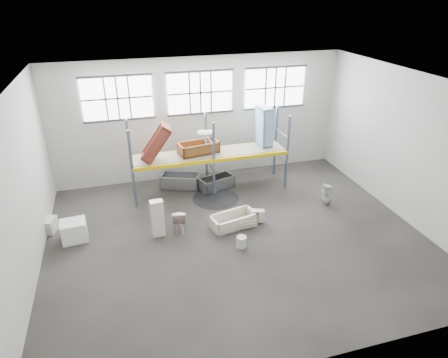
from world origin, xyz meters
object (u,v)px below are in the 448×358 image
object	(u,v)px
steel_tub_left	(180,181)
carton_near	(74,231)
bucket	(241,242)
toilet_white	(327,194)
rust_tub_flat	(198,148)
blue_tub_upright	(264,127)
toilet_beige	(179,219)
steel_tub_right	(216,183)
bathtub_beige	(233,220)
cistern_tall	(158,218)

from	to	relation	value
steel_tub_left	carton_near	world-z (taller)	carton_near
bucket	carton_near	size ratio (longest dim) A/B	0.47
toilet_white	steel_tub_left	xyz separation A→B (m)	(-5.04, 2.88, -0.13)
rust_tub_flat	blue_tub_upright	bearing A→B (deg)	1.49
toilet_beige	steel_tub_left	distance (m)	3.10
toilet_beige	steel_tub_right	world-z (taller)	toilet_beige
rust_tub_flat	blue_tub_upright	world-z (taller)	blue_tub_upright
toilet_beige	bucket	distance (m)	2.29
bathtub_beige	cistern_tall	distance (m)	2.56
cistern_tall	toilet_white	xyz separation A→B (m)	(6.34, 0.31, -0.23)
steel_tub_right	blue_tub_upright	bearing A→B (deg)	4.63
toilet_beige	cistern_tall	world-z (taller)	cistern_tall
toilet_white	blue_tub_upright	bearing A→B (deg)	-136.53
toilet_white	rust_tub_flat	bearing A→B (deg)	-108.85
steel_tub_left	steel_tub_right	size ratio (longest dim) A/B	1.10
toilet_white	bucket	xyz separation A→B (m)	(-3.92, -1.68, -0.23)
toilet_beige	toilet_white	distance (m)	5.63
blue_tub_upright	bucket	size ratio (longest dim) A/B	4.31
toilet_white	steel_tub_left	size ratio (longest dim) A/B	0.54
bathtub_beige	cistern_tall	world-z (taller)	cistern_tall
bathtub_beige	blue_tub_upright	size ratio (longest dim) A/B	0.98
bucket	blue_tub_upright	bearing A→B (deg)	61.43
bathtub_beige	rust_tub_flat	xyz separation A→B (m)	(-0.51, 2.94, 1.59)
bathtub_beige	carton_near	xyz separation A→B (m)	(-5.16, 0.65, 0.11)
cistern_tall	bucket	world-z (taller)	cistern_tall
toilet_beige	carton_near	world-z (taller)	toilet_beige
blue_tub_upright	carton_near	size ratio (longest dim) A/B	2.01
bathtub_beige	blue_tub_upright	bearing A→B (deg)	41.11
toilet_beige	rust_tub_flat	bearing A→B (deg)	-107.42
cistern_tall	carton_near	bearing A→B (deg)	166.11
steel_tub_left	toilet_white	bearing A→B (deg)	-29.75
steel_tub_left	blue_tub_upright	bearing A→B (deg)	-5.79
toilet_white	blue_tub_upright	distance (m)	3.61
bathtub_beige	steel_tub_right	size ratio (longest dim) A/B	1.11
toilet_white	steel_tub_left	bearing A→B (deg)	-108.97
cistern_tall	toilet_white	distance (m)	6.35
toilet_beige	toilet_white	world-z (taller)	toilet_white
bathtub_beige	toilet_white	xyz separation A→B (m)	(3.82, 0.48, 0.18)
cistern_tall	steel_tub_right	bearing A→B (deg)	41.44
blue_tub_upright	carton_near	xyz separation A→B (m)	(-7.36, -2.36, -2.06)
bathtub_beige	bucket	world-z (taller)	bathtub_beige
rust_tub_flat	blue_tub_upright	size ratio (longest dim) A/B	0.97
toilet_beige	rust_tub_flat	distance (m)	3.25
toilet_white	blue_tub_upright	world-z (taller)	blue_tub_upright
bathtub_beige	cistern_tall	xyz separation A→B (m)	(-2.52, 0.16, 0.42)
steel_tub_left	blue_tub_upright	xyz separation A→B (m)	(3.41, -0.35, 2.12)
steel_tub_right	bucket	bearing A→B (deg)	-93.72
bathtub_beige	blue_tub_upright	distance (m)	4.31
steel_tub_left	bucket	distance (m)	4.69
blue_tub_upright	toilet_white	bearing A→B (deg)	-57.31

